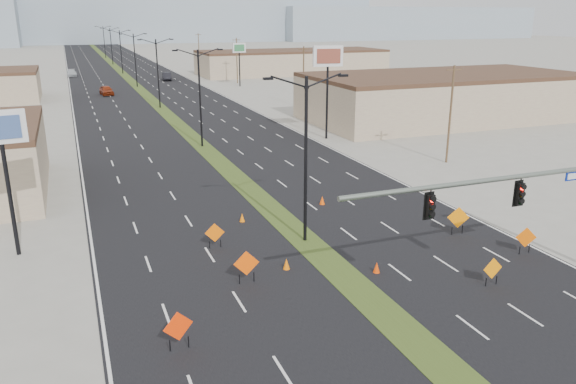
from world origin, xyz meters
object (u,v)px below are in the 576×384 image
object	(u,v)px
construction_sign_0	(178,328)
construction_sign_2	(215,234)
streetlight_3	(135,58)
pole_sign_west	(1,140)
streetlight_1	(200,95)
cone_0	(286,264)
streetlight_0	(306,155)
signal_mast	(548,198)
streetlight_2	(158,71)
streetlight_4	(121,50)
pole_sign_east_far	(239,52)
cone_1	(377,267)
cone_2	(322,200)
car_left	(106,90)
cone_3	(242,218)
car_far	(72,73)
construction_sign_1	(246,264)
streetlight_5	(111,45)
pole_sign_east_near	(328,63)
construction_sign_3	(493,269)
construction_sign_5	(458,218)
construction_sign_4	(526,238)
streetlight_6	(104,41)
car_mid	(167,76)

from	to	relation	value
construction_sign_0	construction_sign_2	xyz separation A→B (m)	(4.02, 9.92, -0.12)
streetlight_3	pole_sign_west	world-z (taller)	streetlight_3
streetlight_1	cone_0	distance (m)	31.91
streetlight_0	cone_0	bearing A→B (deg)	-126.71
signal_mast	streetlight_0	distance (m)	13.18
streetlight_2	streetlight_4	world-z (taller)	same
signal_mast	pole_sign_east_far	distance (m)	88.39
construction_sign_2	streetlight_1	bearing A→B (deg)	86.75
cone_1	pole_sign_west	xyz separation A→B (m)	(-18.16, 9.68, 6.46)
streetlight_0	cone_2	size ratio (longest dim) A/B	15.15
car_left	cone_3	distance (m)	69.29
streetlight_1	construction_sign_2	size ratio (longest dim) A/B	6.45
car_far	cone_2	world-z (taller)	car_far
construction_sign_0	streetlight_4	bearing A→B (deg)	71.77
streetlight_3	construction_sign_0	bearing A→B (deg)	-95.81
construction_sign_1	pole_sign_east_far	world-z (taller)	pole_sign_east_far
streetlight_5	streetlight_4	bearing A→B (deg)	-90.00
streetlight_0	streetlight_5	world-z (taller)	same
signal_mast	streetlight_0	world-z (taller)	streetlight_0
streetlight_5	car_left	xyz separation A→B (m)	(-6.43, -66.22, -4.61)
construction_sign_0	cone_2	distance (m)	20.05
streetlight_5	pole_sign_east_near	size ratio (longest dim) A/B	0.98
streetlight_2	pole_sign_east_near	size ratio (longest dim) A/B	0.98
construction_sign_3	cone_1	xyz separation A→B (m)	(-4.74, 3.44, -0.58)
construction_sign_0	streetlight_5	bearing A→B (deg)	72.61
pole_sign_east_far	cone_3	bearing A→B (deg)	-116.32
cone_2	cone_1	bearing A→B (deg)	-100.08
signal_mast	streetlight_1	xyz separation A→B (m)	(-8.56, 38.00, 0.63)
signal_mast	construction_sign_1	world-z (taller)	signal_mast
cone_1	cone_2	distance (m)	11.68
streetlight_1	streetlight_2	distance (m)	28.00
streetlight_0	cone_0	world-z (taller)	streetlight_0
car_far	construction_sign_2	world-z (taller)	construction_sign_2
signal_mast	construction_sign_2	world-z (taller)	signal_mast
streetlight_1	construction_sign_2	xyz separation A→B (m)	(-5.43, -27.08, -4.51)
construction_sign_5	cone_1	world-z (taller)	construction_sign_5
streetlight_3	streetlight_5	size ratio (longest dim) A/B	1.00
cone_3	construction_sign_4	bearing A→B (deg)	-38.66
streetlight_6	car_mid	size ratio (longest dim) A/B	2.03
construction_sign_1	construction_sign_4	bearing A→B (deg)	-1.95
construction_sign_4	cone_1	size ratio (longest dim) A/B	2.61
streetlight_1	pole_sign_east_far	xyz separation A→B (m)	(18.98, 49.75, 1.21)
cone_0	pole_sign_west	xyz separation A→B (m)	(-13.78, 7.52, 6.46)
construction_sign_3	cone_1	size ratio (longest dim) A/B	2.45
streetlight_4	pole_sign_east_near	xyz separation A→B (m)	(14.00, -85.06, 2.94)
streetlight_1	pole_sign_west	size ratio (longest dim) A/B	1.19
cone_1	cone_0	bearing A→B (deg)	153.73
construction_sign_3	construction_sign_0	bearing A→B (deg)	179.93
streetlight_2	cone_1	size ratio (longest dim) A/B	16.10
car_mid	construction_sign_2	xyz separation A→B (m)	(-12.80, -92.65, 0.10)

